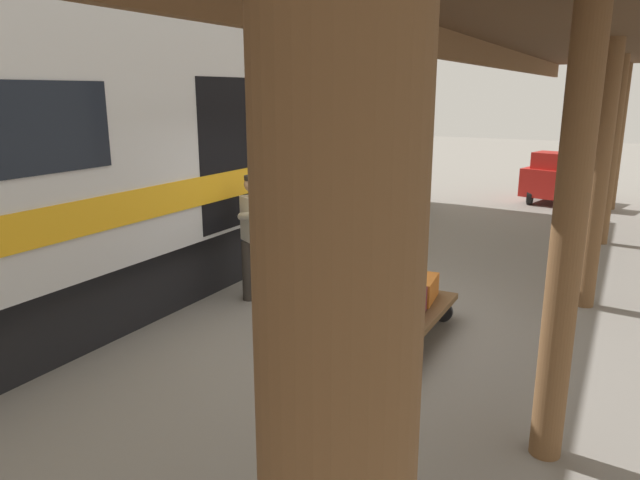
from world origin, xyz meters
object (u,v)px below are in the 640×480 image
luggage_cart (378,313)px  porter_in_overalls (322,249)px  suitcase_black_hardshell (385,319)px  suitcase_gray_aluminum (372,282)px  suitcase_orange_carryall (419,288)px  suitcase_burgundy_valise (403,302)px  suitcase_brown_leather (334,312)px  baggage_tug (554,178)px  suitcase_maroon_trunk (354,296)px  porter_by_door (254,234)px  train_car (142,142)px

luggage_cart → porter_in_overalls: porter_in_overalls is taller
suitcase_black_hardshell → suitcase_gray_aluminum: bearing=-60.6°
suitcase_orange_carryall → suitcase_gray_aluminum: size_ratio=0.96×
suitcase_burgundy_valise → suitcase_orange_carryall: suitcase_burgundy_valise is taller
suitcase_black_hardshell → suitcase_brown_leather: suitcase_black_hardshell is taller
suitcase_black_hardshell → suitcase_orange_carryall: suitcase_orange_carryall is taller
luggage_cart → baggage_tug: bearing=-94.1°
suitcase_black_hardshell → porter_in_overalls: (1.09, -0.65, 0.47)m
suitcase_maroon_trunk → suitcase_brown_leather: bearing=90.0°
suitcase_burgundy_valise → suitcase_gray_aluminum: size_ratio=0.76×
porter_by_door → suitcase_black_hardshell: bearing=158.1°
suitcase_orange_carryall → porter_in_overalls: (1.09, 0.43, 0.46)m
suitcase_black_hardshell → suitcase_orange_carryall: (0.00, -1.08, 0.01)m
suitcase_brown_leather → suitcase_gray_aluminum: (0.00, -1.08, 0.03)m
baggage_tug → train_car: bearing=64.3°
suitcase_maroon_trunk → porter_by_door: bearing=-12.5°
luggage_cart → suitcase_brown_leather: bearing=60.6°
luggage_cart → porter_in_overalls: 1.02m
suitcase_burgundy_valise → porter_by_door: 2.33m
train_car → suitcase_black_hardshell: size_ratio=30.10×
train_car → suitcase_gray_aluminum: bearing=-177.2°
luggage_cart → suitcase_black_hardshell: (-0.30, 0.54, 0.18)m
suitcase_brown_leather → porter_in_overalls: 0.95m
luggage_cart → train_car: bearing=-5.4°
suitcase_black_hardshell → suitcase_brown_leather: bearing=0.0°
train_car → suitcase_burgundy_valise: 4.48m
suitcase_burgundy_valise → suitcase_orange_carryall: bearing=-90.0°
porter_by_door → suitcase_burgundy_valise: bearing=170.8°
baggage_tug → suitcase_gray_aluminum: bearing=83.9°
suitcase_burgundy_valise → suitcase_orange_carryall: (0.00, -0.54, -0.01)m
suitcase_burgundy_valise → train_car: bearing=-5.0°
suitcase_gray_aluminum → suitcase_maroon_trunk: size_ratio=1.29×
suitcase_orange_carryall → suitcase_maroon_trunk: bearing=41.6°
suitcase_burgundy_valise → suitcase_black_hardshell: size_ratio=0.83×
baggage_tug → suitcase_black_hardshell: bearing=87.8°
suitcase_orange_carryall → porter_in_overalls: porter_in_overalls is taller
suitcase_gray_aluminum → suitcase_burgundy_valise: bearing=138.4°
porter_in_overalls → porter_by_door: 1.20m
train_car → suitcase_brown_leather: 4.02m
suitcase_maroon_trunk → porter_in_overalls: size_ratio=0.27×
suitcase_burgundy_valise → suitcase_brown_leather: (0.61, 0.54, -0.04)m
luggage_cart → suitcase_maroon_trunk: bearing=-0.0°
luggage_cart → porter_in_overalls: bearing=-7.9°
suitcase_black_hardshell → porter_by_door: bearing=-21.9°
suitcase_burgundy_valise → suitcase_maroon_trunk: (0.61, 0.00, -0.03)m
train_car → luggage_cart: 4.27m
suitcase_maroon_trunk → porter_by_door: size_ratio=0.27×
porter_in_overalls → porter_by_door: (1.17, -0.26, 0.00)m
luggage_cart → porter_by_door: bearing=-10.6°
suitcase_gray_aluminum → train_car: bearing=2.8°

